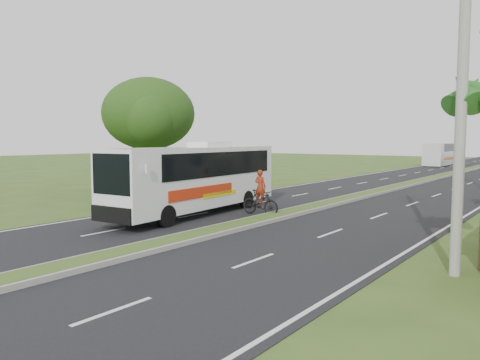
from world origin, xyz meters
The scene contains 9 objects.
ground centered at (0.00, 0.00, 0.00)m, with size 180.00×180.00×0.00m, color #344D1C.
road_asphalt centered at (0.00, 20.00, 0.01)m, with size 14.00×160.00×0.02m, color black.
median_strip centered at (0.00, 20.00, 0.10)m, with size 1.20×160.00×0.18m.
lane_edge_left centered at (-6.70, 20.00, 0.00)m, with size 0.12×160.00×0.01m, color silver.
shade_tree centered at (-12.11, 10.02, 5.03)m, with size 6.30×6.00×7.54m.
utility_pole_a centered at (8.50, 2.00, 5.67)m, with size 1.60×0.28×11.00m.
coach_bus_main centered at (-3.61, 5.46, 1.88)m, with size 3.06×10.73×3.42m.
coach_bus_far centered at (-5.00, 55.78, 1.72)m, with size 2.39×10.42×3.03m.
motorcyclist centered at (-1.06, 6.96, 0.75)m, with size 1.96×0.61×2.13m.
Camera 1 is at (11.20, -10.89, 3.55)m, focal length 35.00 mm.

